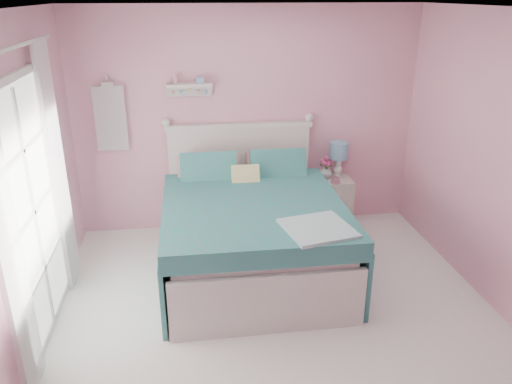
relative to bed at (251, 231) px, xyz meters
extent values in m
plane|color=white|center=(0.12, -1.13, -0.42)|extent=(4.50, 4.50, 0.00)
plane|color=pink|center=(0.12, 1.12, 0.88)|extent=(4.00, 0.00, 4.00)
plane|color=pink|center=(-1.88, -1.13, 0.88)|extent=(0.00, 4.50, 4.50)
plane|color=white|center=(0.12, -1.13, 2.18)|extent=(4.50, 4.50, 0.00)
cube|color=silver|center=(0.00, -0.03, -0.19)|extent=(1.64, 2.16, 0.47)
cube|color=silver|center=(0.00, -0.03, 0.13)|extent=(1.58, 2.10, 0.16)
cube|color=silver|center=(0.00, 1.06, 0.19)|extent=(1.67, 0.07, 1.23)
cube|color=silver|center=(0.00, 1.06, 0.84)|extent=(1.73, 0.09, 0.06)
cube|color=silver|center=(0.00, -1.10, -0.14)|extent=(1.67, 0.06, 0.56)
cube|color=teal|center=(0.00, -0.18, 0.30)|extent=(1.76, 1.90, 0.18)
cube|color=pink|center=(-0.39, 0.74, 0.41)|extent=(0.68, 0.28, 0.43)
cube|color=pink|center=(0.39, 0.74, 0.41)|extent=(0.68, 0.28, 0.43)
cube|color=#CCBC59|center=(0.00, 0.46, 0.41)|extent=(0.30, 0.22, 0.31)
cube|color=beige|center=(1.12, 0.89, -0.12)|extent=(0.42, 0.40, 0.61)
cube|color=silver|center=(1.12, 0.70, 0.06)|extent=(0.36, 0.02, 0.16)
sphere|color=white|center=(1.12, 0.68, 0.06)|extent=(0.03, 0.03, 0.03)
cylinder|color=white|center=(1.18, 0.93, 0.20)|extent=(0.14, 0.14, 0.02)
cylinder|color=white|center=(1.18, 0.93, 0.32)|extent=(0.07, 0.07, 0.24)
cylinder|color=#76AAC6|center=(1.18, 0.93, 0.53)|extent=(0.22, 0.22, 0.20)
imported|color=#B7C3C2|center=(1.03, 0.93, 0.27)|extent=(0.18, 0.18, 0.17)
imported|color=#BE8093|center=(1.10, 0.75, 0.23)|extent=(0.09, 0.09, 0.07)
sphere|color=#CE4681|center=(1.03, 0.93, 0.43)|extent=(0.06, 0.06, 0.06)
sphere|color=#CE4681|center=(1.07, 0.95, 0.39)|extent=(0.06, 0.06, 0.06)
sphere|color=#CE4681|center=(0.99, 0.94, 0.40)|extent=(0.06, 0.06, 0.06)
sphere|color=#CE4681|center=(1.05, 0.90, 0.37)|extent=(0.06, 0.06, 0.06)
sphere|color=#CE4681|center=(1.00, 0.91, 0.38)|extent=(0.06, 0.06, 0.06)
cube|color=silver|center=(-0.55, 1.04, 1.33)|extent=(0.50, 0.14, 0.04)
cube|color=silver|center=(-0.55, 1.10, 1.26)|extent=(0.50, 0.03, 0.12)
cylinder|color=#D18C99|center=(-0.70, 1.04, 1.40)|extent=(0.06, 0.06, 0.10)
cube|color=#76AAC6|center=(-0.43, 1.04, 1.38)|extent=(0.08, 0.06, 0.07)
cube|color=white|center=(-1.43, 1.05, 0.98)|extent=(0.34, 0.03, 0.72)
cube|color=silver|center=(-1.85, -0.73, 1.71)|extent=(0.04, 1.32, 0.06)
cube|color=silver|center=(-1.85, -0.73, -0.39)|extent=(0.04, 1.32, 0.06)
cube|color=silver|center=(-1.85, -1.36, 0.63)|extent=(0.04, 0.06, 2.10)
cube|color=silver|center=(-1.85, -0.10, 0.63)|extent=(0.04, 0.06, 2.10)
cube|color=white|center=(-1.85, -0.73, 0.66)|extent=(0.02, 1.20, 2.04)
cube|color=white|center=(-1.80, -1.48, 0.76)|extent=(0.04, 0.40, 2.32)
cube|color=white|center=(-1.80, 0.01, 0.76)|extent=(0.04, 0.40, 2.32)
camera|label=1|loc=(-0.60, -4.57, 2.29)|focal=35.00mm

